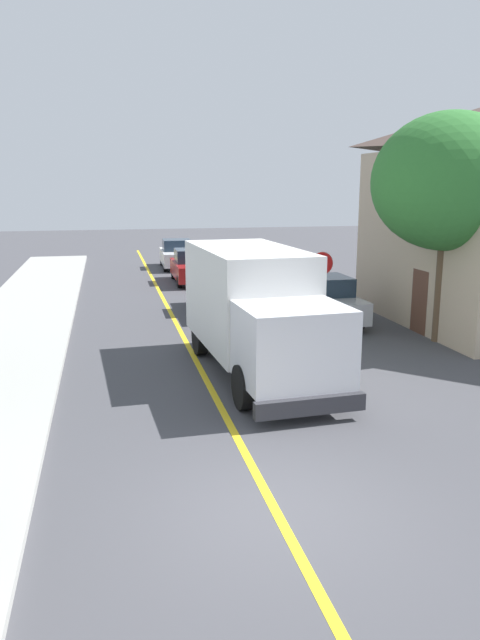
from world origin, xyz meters
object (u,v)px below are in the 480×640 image
(box_truck, at_px, (255,306))
(parked_car_far, at_px, (177,255))
(parked_van_across, at_px, (324,300))
(parked_car_near, at_px, (220,292))
(street_tree_far_side, at_px, (448,182))
(parked_car_mid, at_px, (192,267))
(stop_sign, at_px, (322,275))

(box_truck, bearing_deg, parked_car_far, 88.94)
(parked_van_across, bearing_deg, parked_car_near, 142.65)
(box_truck, bearing_deg, street_tree_far_side, 15.94)
(parked_car_mid, relative_size, parked_van_across, 1.00)
(parked_van_across, xyz_separation_m, stop_sign, (-0.49, -1.05, 1.06))
(parked_van_across, xyz_separation_m, street_tree_far_side, (2.54, -3.38, 4.10))
(stop_sign, bearing_deg, parked_car_far, 100.10)
(stop_sign, distance_m, street_tree_far_side, 4.89)
(parked_car_mid, relative_size, street_tree_far_side, 0.64)
(parked_car_mid, xyz_separation_m, parked_car_far, (-0.09, 5.66, 0.00))
(parked_car_near, relative_size, stop_sign, 1.67)
(street_tree_far_side, bearing_deg, box_truck, -164.06)
(box_truck, relative_size, street_tree_far_side, 1.05)
(parked_car_near, distance_m, street_tree_far_side, 9.27)
(parked_van_across, height_order, stop_sign, stop_sign)
(parked_van_across, height_order, street_tree_far_side, street_tree_far_side)
(street_tree_far_side, bearing_deg, stop_sign, 142.44)
(parked_car_near, relative_size, street_tree_far_side, 0.64)
(parked_car_near, bearing_deg, parked_car_mid, 90.37)
(parked_car_near, distance_m, parked_car_far, 12.97)
(parked_van_across, bearing_deg, stop_sign, -115.15)
(parked_van_across, bearing_deg, box_truck, -126.32)
(parked_car_far, relative_size, stop_sign, 1.68)
(parked_car_mid, bearing_deg, parked_van_across, -71.17)
(stop_sign, bearing_deg, parked_car_near, 128.22)
(box_truck, xyz_separation_m, parked_car_near, (0.52, 7.72, -0.97))
(parked_car_mid, distance_m, street_tree_far_side, 15.04)
(parked_car_near, height_order, street_tree_far_side, street_tree_far_side)
(stop_sign, bearing_deg, parked_car_mid, 104.73)
(box_truck, xyz_separation_m, parked_car_far, (0.38, 20.69, -0.97))
(box_truck, height_order, parked_van_across, box_truck)
(parked_car_mid, distance_m, parked_car_far, 5.66)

